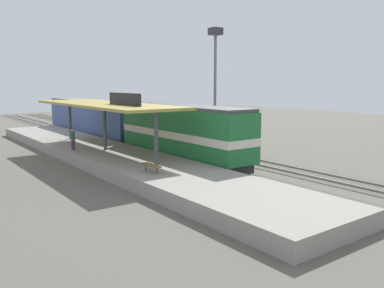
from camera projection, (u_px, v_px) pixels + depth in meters
name	position (u px, v px, depth m)	size (l,w,h in m)	color
ground_plane	(172.00, 152.00, 37.14)	(120.00, 120.00, 0.00)	#5B564C
track_near	(154.00, 154.00, 35.96)	(3.20, 110.00, 0.16)	#4E4941
track_far	(195.00, 149.00, 38.66)	(3.20, 110.00, 0.16)	#4E4941
platform	(106.00, 155.00, 33.19)	(6.00, 44.00, 0.90)	gray
station_canopy	(105.00, 105.00, 32.50)	(5.20, 18.00, 4.70)	#47474C
platform_bench	(151.00, 165.00, 24.55)	(0.44, 1.70, 0.50)	#333338
locomotive	(182.00, 133.00, 32.10)	(2.93, 14.43, 4.44)	#28282D
passenger_carriage_single	(92.00, 118.00, 46.41)	(2.90, 20.00, 4.24)	#28282D
freight_car	(168.00, 125.00, 42.02)	(2.80, 12.00, 3.54)	#28282D
light_mast	(215.00, 62.00, 40.00)	(1.10, 1.10, 11.70)	slate
person_waiting	(73.00, 138.00, 32.81)	(0.34, 0.34, 1.71)	#663375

